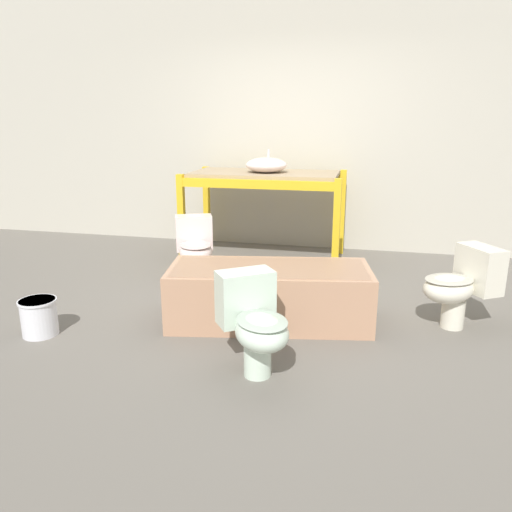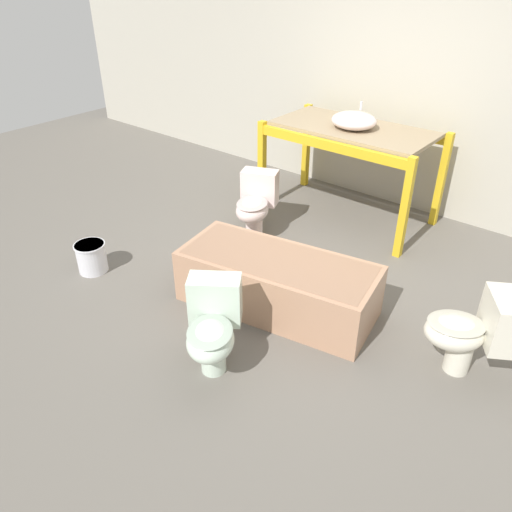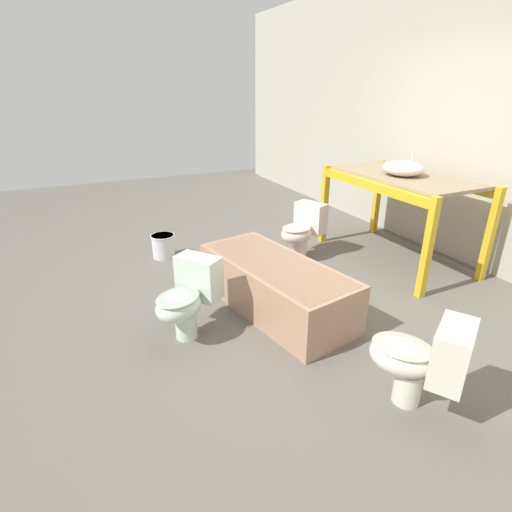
{
  "view_description": "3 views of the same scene",
  "coord_description": "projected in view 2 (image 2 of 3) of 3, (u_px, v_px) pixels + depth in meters",
  "views": [
    {
      "loc": [
        0.89,
        -4.1,
        1.57
      ],
      "look_at": [
        0.07,
        -0.56,
        0.55
      ],
      "focal_mm": 35.0,
      "sensor_mm": 36.0,
      "label": 1
    },
    {
      "loc": [
        2.1,
        -3.13,
        2.48
      ],
      "look_at": [
        0.06,
        -0.65,
        0.51
      ],
      "focal_mm": 35.0,
      "sensor_mm": 36.0,
      "label": 2
    },
    {
      "loc": [
        2.95,
        -2.01,
        1.86
      ],
      "look_at": [
        -0.02,
        -0.6,
        0.46
      ],
      "focal_mm": 28.0,
      "sensor_mm": 36.0,
      "label": 3
    }
  ],
  "objects": [
    {
      "name": "bucket_white",
      "position": [
        91.0,
        257.0,
        4.46
      ],
      "size": [
        0.28,
        0.28,
        0.27
      ],
      "color": "silver",
      "rests_on": "ground_plane"
    },
    {
      "name": "warehouse_wall_rear",
      "position": [
        418.0,
        55.0,
        4.97
      ],
      "size": [
        10.8,
        0.08,
        3.2
      ],
      "color": "#B2AD9E",
      "rests_on": "ground_plane"
    },
    {
      "name": "ground_plane",
      "position": [
        296.0,
        273.0,
        4.5
      ],
      "size": [
        12.0,
        12.0,
        0.0
      ],
      "primitive_type": "plane",
      "color": "#666059"
    },
    {
      "name": "shelving_rack",
      "position": [
        352.0,
        141.0,
        5.05
      ],
      "size": [
        1.73,
        0.92,
        0.98
      ],
      "color": "gold",
      "rests_on": "ground_plane"
    },
    {
      "name": "toilet_extra",
      "position": [
        473.0,
        330.0,
        3.28
      ],
      "size": [
        0.65,
        0.58,
        0.63
      ],
      "rotation": [
        0.0,
        0.0,
        -1.02
      ],
      "color": "silver",
      "rests_on": "ground_plane"
    },
    {
      "name": "bathtub_main",
      "position": [
        277.0,
        280.0,
        3.95
      ],
      "size": [
        1.64,
        0.91,
        0.45
      ],
      "rotation": [
        0.0,
        0.0,
        0.18
      ],
      "color": "tan",
      "rests_on": "ground_plane"
    },
    {
      "name": "toilet_near",
      "position": [
        213.0,
        325.0,
        3.32
      ],
      "size": [
        0.6,
        0.65,
        0.63
      ],
      "rotation": [
        0.0,
        0.0,
        0.62
      ],
      "color": "silver",
      "rests_on": "ground_plane"
    },
    {
      "name": "toilet_far",
      "position": [
        255.0,
        203.0,
        4.95
      ],
      "size": [
        0.53,
        0.65,
        0.63
      ],
      "rotation": [
        0.0,
        0.0,
        0.4
      ],
      "color": "silver",
      "rests_on": "ground_plane"
    },
    {
      "name": "sink_basin",
      "position": [
        354.0,
        120.0,
        4.89
      ],
      "size": [
        0.45,
        0.42,
        0.24
      ],
      "color": "silver",
      "rests_on": "shelving_rack"
    }
  ]
}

